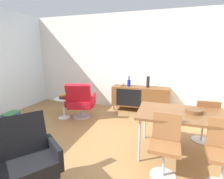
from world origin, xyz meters
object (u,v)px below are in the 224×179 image
vase_cobalt (122,84)px  magazine_stack (12,118)px  vase_ceramic_small (148,82)px  wooden_bowl_on_table (194,111)px  dining_chair_front_right (224,152)px  sideboard (140,96)px  vase_sculptural_dark (129,83)px  dining_table (189,116)px  fruit_bowl (63,97)px  dining_chair_front_left (165,143)px  dining_chair_back_right (205,119)px  armchair_black_shell (24,158)px  side_table_round (64,106)px  lounge_chair_red (80,100)px

vase_cobalt → magazine_stack: size_ratio=0.34×
vase_ceramic_small → wooden_bowl_on_table: (0.91, -1.93, -0.11)m
dining_chair_front_right → vase_ceramic_small: bearing=115.3°
sideboard → vase_sculptural_dark: 0.51m
dining_table → fruit_bowl: bearing=162.9°
dining_table → dining_chair_front_left: dining_chair_front_left is taller
dining_chair_back_right → armchair_black_shell: 3.01m
vase_sculptural_dark → armchair_black_shell: bearing=-99.3°
vase_ceramic_small → dining_table: size_ratio=0.19×
wooden_bowl_on_table → dining_chair_back_right: bearing=61.4°
vase_sculptural_dark → armchair_black_shell: vase_sculptural_dark is taller
dining_table → fruit_bowl: size_ratio=8.00×
dining_chair_back_right → vase_sculptural_dark: bearing=140.9°
vase_sculptural_dark → vase_ceramic_small: (0.54, 0.00, 0.05)m
vase_sculptural_dark → wooden_bowl_on_table: size_ratio=1.16×
magazine_stack → side_table_round: bearing=39.5°
vase_ceramic_small → armchair_black_shell: bearing=-107.9°
vase_cobalt → magazine_stack: vase_cobalt is taller
armchair_black_shell → dining_chair_front_right: bearing=20.2°
vase_sculptural_dark → dining_chair_front_left: bearing=-67.7°
vase_sculptural_dark → lounge_chair_red: bearing=-137.7°
wooden_bowl_on_table → dining_chair_front_right: 0.73m
dining_table → side_table_round: dining_table is taller
dining_table → side_table_round: 3.03m
vase_cobalt → dining_chair_front_right: bearing=-52.5°
sideboard → side_table_round: sideboard is taller
dining_chair_front_left → side_table_round: (-2.53, 1.44, -0.15)m
armchair_black_shell → dining_chair_front_left: bearing=27.9°
side_table_round → dining_chair_front_right: bearing=-24.0°
sideboard → lounge_chair_red: size_ratio=1.69×
dining_table → dining_chair_back_right: dining_chair_back_right is taller
vase_ceramic_small → dining_chair_back_right: 1.89m
lounge_chair_red → fruit_bowl: size_ratio=4.73×
vase_ceramic_small → side_table_round: size_ratio=0.60×
magazine_stack → dining_table: bearing=-1.8°
dining_chair_front_left → lounge_chair_red: (-2.10, 1.56, -0.00)m
dining_table → wooden_bowl_on_table: (0.07, 0.04, 0.07)m
vase_ceramic_small → dining_chair_front_right: 2.83m
sideboard → dining_chair_front_right: (1.40, -2.53, 0.03)m
vase_ceramic_small → dining_chair_front_left: bearing=-78.9°
vase_ceramic_small → dining_chair_back_right: vase_ceramic_small is taller
armchair_black_shell → side_table_round: armchair_black_shell is taller
sideboard → vase_ceramic_small: size_ratio=5.14×
dining_chair_front_left → lounge_chair_red: lounge_chair_red is taller
dining_chair_front_left → side_table_round: size_ratio=1.65×
vase_ceramic_small → lounge_chair_red: (-1.61, -0.97, -0.41)m
vase_sculptural_dark → magazine_stack: bearing=-142.6°
vase_ceramic_small → lounge_chair_red: vase_ceramic_small is taller
dining_chair_front_left → dining_chair_front_right: (0.70, -0.00, 0.00)m
wooden_bowl_on_table → vase_cobalt: bearing=130.7°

